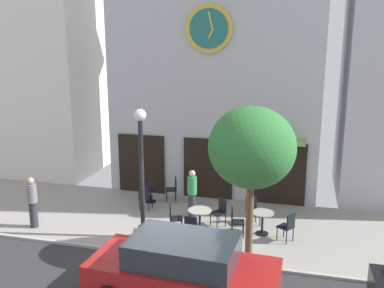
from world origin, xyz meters
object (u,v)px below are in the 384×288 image
street_lamp (142,174)px  cafe_chair_facing_street (220,210)px  cafe_chair_left_end (192,227)px  pedestrian_green (192,193)px  cafe_table_near_curb (262,219)px  cafe_table_center_left (150,189)px  parked_car_red (183,271)px  cafe_chair_near_tree (145,196)px  pedestrian_grey (32,202)px  cafe_chair_outer (288,225)px  cafe_chair_near_lamp (173,216)px  street_tree (252,148)px  cafe_table_leftmost (200,216)px  cafe_chair_curbside (252,208)px  cafe_chair_facing_wall (235,220)px  cafe_chair_corner (173,187)px

street_lamp → cafe_chair_facing_street: 2.95m
cafe_chair_left_end → pedestrian_green: size_ratio=0.54×
cafe_table_near_curb → cafe_chair_left_end: (-1.96, -1.20, 0.03)m
cafe_table_center_left → parked_car_red: bearing=-63.7°
street_lamp → cafe_chair_near_tree: 2.66m
cafe_chair_left_end → pedestrian_grey: pedestrian_grey is taller
cafe_chair_outer → cafe_chair_near_lamp: 3.49m
street_tree → cafe_chair_facing_street: 3.44m
cafe_table_near_curb → cafe_chair_near_lamp: 2.76m
cafe_chair_outer → cafe_chair_left_end: size_ratio=1.00×
cafe_table_leftmost → parked_car_red: parked_car_red is taller
cafe_chair_near_lamp → pedestrian_green: pedestrian_green is taller
street_tree → pedestrian_grey: 7.32m
cafe_chair_near_tree → cafe_chair_outer: bearing=-14.6°
cafe_chair_curbside → cafe_chair_near_lamp: bearing=-151.6°
cafe_table_near_curb → cafe_chair_facing_street: (-1.38, 0.29, 0.03)m
cafe_chair_curbside → pedestrian_green: 2.06m
cafe_table_center_left → cafe_chair_left_end: 3.75m
cafe_chair_outer → cafe_table_leftmost: bearing=179.6°
cafe_chair_outer → cafe_chair_left_end: (-2.74, -0.85, 0.00)m
cafe_chair_facing_street → cafe_chair_near_tree: same height
cafe_table_near_curb → cafe_chair_facing_wall: (-0.80, -0.33, 0.03)m
cafe_chair_left_end → cafe_chair_corner: size_ratio=1.00×
cafe_chair_corner → cafe_chair_near_tree: bearing=-123.2°
cafe_table_near_curb → cafe_chair_near_tree: size_ratio=0.80×
cafe_chair_facing_wall → cafe_chair_near_lamp: (-1.91, -0.21, 0.00)m
cafe_chair_curbside → pedestrian_grey: 7.07m
parked_car_red → cafe_table_center_left: bearing=116.3°
street_tree → cafe_chair_facing_wall: (-0.58, 1.29, -2.61)m
street_tree → cafe_chair_near_tree: 5.41m
cafe_table_near_curb → cafe_chair_outer: (0.78, -0.35, 0.03)m
cafe_table_near_curb → cafe_chair_near_lamp: size_ratio=0.80×
cafe_chair_facing_wall → parked_car_red: bearing=-99.8°
cafe_chair_facing_wall → parked_car_red: size_ratio=0.20×
cafe_table_leftmost → cafe_chair_outer: 2.70m
cafe_chair_left_end → cafe_chair_facing_wall: bearing=36.7°
street_tree → cafe_chair_corner: size_ratio=4.72×
cafe_table_leftmost → cafe_chair_facing_wall: bearing=-0.2°
street_lamp → cafe_chair_curbside: size_ratio=4.41×
cafe_chair_curbside → parked_car_red: 4.83m
cafe_chair_left_end → cafe_chair_corner: (-1.54, 3.24, 0.00)m
cafe_chair_facing_street → cafe_chair_near_lamp: size_ratio=1.00×
street_lamp → cafe_chair_facing_wall: street_lamp is taller
street_tree → cafe_chair_near_tree: size_ratio=4.72×
street_tree → pedestrian_green: street_tree is taller
cafe_table_leftmost → cafe_chair_near_lamp: cafe_chair_near_lamp is taller
cafe_chair_outer → cafe_chair_facing_street: size_ratio=1.00×
cafe_table_center_left → cafe_chair_outer: 5.48m
cafe_table_leftmost → cafe_chair_facing_wall: size_ratio=0.82×
cafe_table_leftmost → cafe_chair_left_end: cafe_chair_left_end is taller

